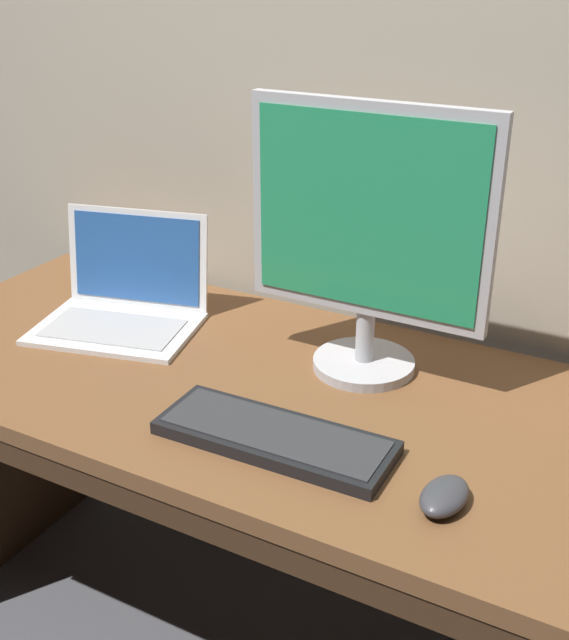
# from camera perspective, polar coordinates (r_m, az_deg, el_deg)

# --- Properties ---
(back_wall) EXTENTS (4.69, 0.04, 2.63)m
(back_wall) POSITION_cam_1_polar(r_m,az_deg,el_deg) (1.69, 4.84, 19.14)
(back_wall) COLOR #ADA38E
(back_wall) RESTS_ON ground
(desk) EXTENTS (1.59, 0.70, 0.74)m
(desk) POSITION_cam_1_polar(r_m,az_deg,el_deg) (1.62, -2.24, -10.44)
(desk) COLOR brown
(desk) RESTS_ON ground
(laptop_white) EXTENTS (0.39, 0.34, 0.23)m
(laptop_white) POSITION_cam_1_polar(r_m,az_deg,el_deg) (1.76, -11.47, 1.40)
(laptop_white) COLOR white
(laptop_white) RESTS_ON desk
(external_monitor) EXTENTS (0.46, 0.20, 0.52)m
(external_monitor) POSITION_cam_1_polar(r_m,az_deg,el_deg) (1.45, 5.99, 5.89)
(external_monitor) COLOR #B7B7BC
(external_monitor) RESTS_ON desk
(wired_keyboard) EXTENTS (0.40, 0.15, 0.03)m
(wired_keyboard) POSITION_cam_1_polar(r_m,az_deg,el_deg) (1.33, -0.71, -8.42)
(wired_keyboard) COLOR black
(wired_keyboard) RESTS_ON desk
(computer_mouse) EXTENTS (0.07, 0.11, 0.04)m
(computer_mouse) POSITION_cam_1_polar(r_m,az_deg,el_deg) (1.21, 11.44, -12.31)
(computer_mouse) COLOR #38383D
(computer_mouse) RESTS_ON desk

